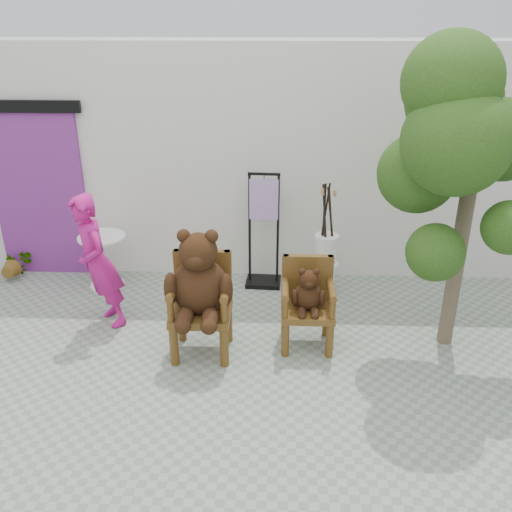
# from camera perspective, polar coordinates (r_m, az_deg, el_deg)

# --- Properties ---
(ground_plane) EXTENTS (60.00, 60.00, 0.00)m
(ground_plane) POSITION_cam_1_polar(r_m,az_deg,el_deg) (5.27, 0.59, -14.34)
(ground_plane) COLOR gray
(ground_plane) RESTS_ON ground
(back_wall) EXTENTS (9.00, 1.00, 3.00)m
(back_wall) POSITION_cam_1_polar(r_m,az_deg,el_deg) (7.44, 1.38, 10.26)
(back_wall) COLOR silver
(back_wall) RESTS_ON ground
(doorway) EXTENTS (1.40, 0.11, 2.33)m
(doorway) POSITION_cam_1_polar(r_m,az_deg,el_deg) (7.69, -21.84, 6.40)
(doorway) COLOR #75297D
(doorway) RESTS_ON ground
(chair_big) EXTENTS (0.69, 0.73, 1.39)m
(chair_big) POSITION_cam_1_polar(r_m,az_deg,el_deg) (5.48, -5.93, -3.21)
(chair_big) COLOR #4A2F0F
(chair_big) RESTS_ON ground
(chair_small) EXTENTS (0.55, 0.50, 0.96)m
(chair_small) POSITION_cam_1_polar(r_m,az_deg,el_deg) (5.72, 5.46, -4.32)
(chair_small) COLOR #4A2F0F
(chair_small) RESTS_ON ground
(person) EXTENTS (0.65, 0.68, 1.57)m
(person) POSITION_cam_1_polar(r_m,az_deg,el_deg) (6.19, -16.32, -0.65)
(person) COLOR #B71675
(person) RESTS_ON ground
(cafe_table) EXTENTS (0.60, 0.60, 0.70)m
(cafe_table) POSITION_cam_1_polar(r_m,az_deg,el_deg) (7.25, -15.73, 0.10)
(cafe_table) COLOR white
(cafe_table) RESTS_ON ground
(display_stand) EXTENTS (0.47, 0.38, 1.51)m
(display_stand) POSITION_cam_1_polar(r_m,az_deg,el_deg) (6.96, 0.81, 1.34)
(display_stand) COLOR black
(display_stand) RESTS_ON ground
(stool_bucket) EXTENTS (0.32, 0.32, 1.45)m
(stool_bucket) POSITION_cam_1_polar(r_m,az_deg,el_deg) (6.72, 7.40, 0.81)
(stool_bucket) COLOR white
(stool_bucket) RESTS_ON ground
(tree) EXTENTS (1.79, 1.56, 3.18)m
(tree) POSITION_cam_1_polar(r_m,az_deg,el_deg) (5.37, 20.97, 12.28)
(tree) COLOR #4B3D2D
(tree) RESTS_ON ground
(potted_plant) EXTENTS (0.37, 0.32, 0.40)m
(potted_plant) POSITION_cam_1_polar(r_m,az_deg,el_deg) (7.98, -24.03, -0.79)
(potted_plant) COLOR #18350E
(potted_plant) RESTS_ON ground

